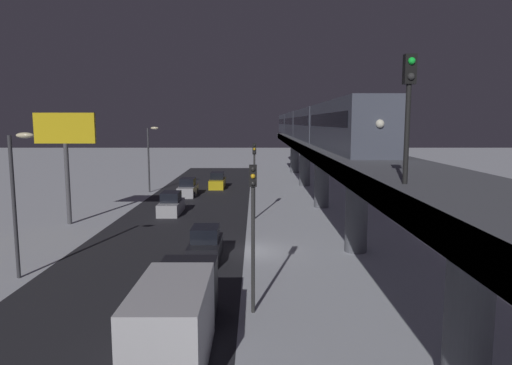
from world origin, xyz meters
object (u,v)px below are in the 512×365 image
object	(u,v)px
sedan_black	(206,246)
box_truck	(177,315)
sedan_yellow	(217,182)
traffic_light_near	(253,217)
sedan_silver_2	(171,205)
traffic_light_mid	(254,170)
rail_signal	(409,96)
subway_train	(304,124)
sedan_silver	(188,189)
commercial_billboard	(65,139)

from	to	relation	value
sedan_black	box_truck	xyz separation A→B (m)	(-0.20, 11.20, 0.55)
sedan_yellow	traffic_light_near	size ratio (longest dim) A/B	0.72
sedan_silver_2	traffic_light_mid	bearing A→B (deg)	162.94
traffic_light_near	sedan_black	bearing A→B (deg)	-69.81
rail_signal	subway_train	bearing A→B (deg)	-92.02
sedan_silver	box_truck	bearing A→B (deg)	97.77
sedan_black	rail_signal	bearing A→B (deg)	-58.10
rail_signal	sedan_silver	bearing A→B (deg)	-71.29
sedan_yellow	traffic_light_mid	bearing A→B (deg)	-75.85
sedan_silver	subway_train	bearing A→B (deg)	-145.12
sedan_yellow	sedan_black	xyz separation A→B (m)	(-1.80, 30.10, 0.00)
sedan_black	commercial_billboard	size ratio (longest dim) A/B	0.48
sedan_silver	traffic_light_mid	distance (m)	15.00
rail_signal	sedan_silver_2	distance (m)	30.08
subway_train	box_truck	world-z (taller)	subway_train
sedan_silver	sedan_black	world-z (taller)	same
rail_signal	traffic_light_near	bearing A→B (deg)	-43.21
subway_train	traffic_light_mid	world-z (taller)	subway_train
box_truck	sedan_yellow	bearing A→B (deg)	-87.23
sedan_silver_2	sedan_black	size ratio (longest dim) A/B	1.06
sedan_yellow	sedan_black	distance (m)	30.16
subway_train	sedan_black	bearing A→B (deg)	74.48
sedan_yellow	rail_signal	bearing A→B (deg)	-77.36
sedan_silver_2	box_truck	xyz separation A→B (m)	(-4.80, 24.96, 0.55)
subway_train	sedan_yellow	world-z (taller)	subway_train
sedan_silver	box_truck	distance (m)	35.52
sedan_silver	traffic_light_mid	xyz separation A→B (m)	(-7.50, 12.54, 3.41)
sedan_black	traffic_light_mid	distance (m)	12.30
rail_signal	sedan_yellow	xyz separation A→B (m)	(9.54, -42.53, -8.15)
subway_train	sedan_silver	bearing A→B (deg)	34.88
subway_train	box_truck	distance (m)	46.33
rail_signal	traffic_light_near	world-z (taller)	rail_signal
sedan_yellow	box_truck	xyz separation A→B (m)	(-2.00, 41.30, 0.55)
rail_signal	sedan_yellow	bearing A→B (deg)	-77.36
sedan_silver	traffic_light_mid	size ratio (longest dim) A/B	0.74
sedan_silver_2	traffic_light_near	xyz separation A→B (m)	(-7.50, 21.65, 3.40)
subway_train	commercial_billboard	bearing A→B (deg)	48.54
sedan_yellow	sedan_silver_2	bearing A→B (deg)	-99.72
rail_signal	sedan_silver	distance (m)	39.31
sedan_black	traffic_light_mid	xyz separation A→B (m)	(-2.90, -11.46, 3.40)
box_truck	commercial_billboard	xyz separation A→B (m)	(12.24, -20.70, 5.48)
sedan_silver	rail_signal	bearing A→B (deg)	108.71
rail_signal	traffic_light_mid	distance (m)	24.83
subway_train	sedan_silver	world-z (taller)	subway_train
sedan_silver	commercial_billboard	size ratio (longest dim) A/B	0.53
commercial_billboard	sedan_black	bearing A→B (deg)	141.69
box_truck	subway_train	bearing A→B (deg)	-101.53
traffic_light_mid	commercial_billboard	distance (m)	15.29
traffic_light_mid	sedan_silver_2	bearing A→B (deg)	-17.06
subway_train	traffic_light_mid	bearing A→B (deg)	73.81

